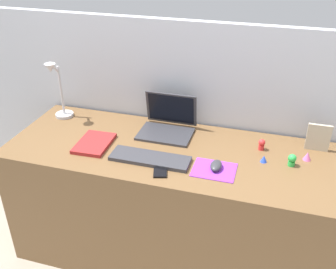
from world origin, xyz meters
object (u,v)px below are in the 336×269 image
(desk_lamp, at_px, (58,92))
(toy_figurine_red, at_px, (262,144))
(keyboard, at_px, (150,158))
(toy_figurine_blue, at_px, (264,159))
(picture_frame, at_px, (318,138))
(cell_phone, at_px, (160,170))
(notebook_pad, at_px, (94,143))
(laptop, at_px, (168,123))
(toy_figurine_green, at_px, (292,160))
(mouse, at_px, (216,166))
(toy_figurine_pink, at_px, (307,156))

(desk_lamp, distance_m, toy_figurine_red, 1.22)
(keyboard, distance_m, toy_figurine_blue, 0.58)
(desk_lamp, xyz_separation_m, picture_frame, (1.49, 0.05, -0.10))
(desk_lamp, relative_size, toy_figurine_red, 6.05)
(cell_phone, bearing_deg, toy_figurine_blue, 9.03)
(cell_phone, relative_size, toy_figurine_red, 2.07)
(notebook_pad, bearing_deg, picture_frame, 11.83)
(keyboard, bearing_deg, toy_figurine_red, 26.51)
(laptop, height_order, picture_frame, laptop)
(laptop, distance_m, notebook_pad, 0.43)
(cell_phone, bearing_deg, toy_figurine_green, 4.48)
(desk_lamp, xyz_separation_m, notebook_pad, (0.33, -0.24, -0.16))
(desk_lamp, bearing_deg, laptop, 2.56)
(keyboard, height_order, notebook_pad, same)
(mouse, distance_m, toy_figurine_red, 0.32)
(keyboard, relative_size, cell_phone, 3.20)
(laptop, xyz_separation_m, cell_phone, (0.08, -0.40, -0.05))
(keyboard, height_order, desk_lamp, desk_lamp)
(picture_frame, distance_m, toy_figurine_red, 0.29)
(laptop, bearing_deg, picture_frame, 1.66)
(toy_figurine_pink, relative_size, toy_figurine_green, 0.70)
(picture_frame, bearing_deg, toy_figurine_blue, -142.46)
(desk_lamp, height_order, toy_figurine_red, desk_lamp)
(cell_phone, xyz_separation_m, toy_figurine_red, (0.46, 0.34, 0.03))
(laptop, xyz_separation_m, mouse, (0.34, -0.31, -0.03))
(mouse, bearing_deg, cell_phone, -160.73)
(laptop, relative_size, keyboard, 0.73)
(notebook_pad, distance_m, picture_frame, 1.19)
(notebook_pad, bearing_deg, cell_phone, -19.70)
(mouse, distance_m, toy_figurine_green, 0.38)
(toy_figurine_red, xyz_separation_m, toy_figurine_green, (0.16, -0.11, 0.00))
(notebook_pad, bearing_deg, toy_figurine_green, 3.13)
(mouse, relative_size, picture_frame, 0.64)
(toy_figurine_red, bearing_deg, laptop, 173.90)
(desk_lamp, bearing_deg, keyboard, -23.53)
(cell_phone, distance_m, picture_frame, 0.85)
(keyboard, bearing_deg, mouse, 2.68)
(laptop, xyz_separation_m, toy_figurine_pink, (0.77, -0.09, -0.03))
(toy_figurine_red, height_order, toy_figurine_blue, toy_figurine_red)
(keyboard, height_order, picture_frame, picture_frame)
(laptop, bearing_deg, toy_figurine_pink, -6.88)
(toy_figurine_red, bearing_deg, mouse, -128.24)
(picture_frame, xyz_separation_m, toy_figurine_blue, (-0.26, -0.20, -0.06))
(cell_phone, xyz_separation_m, picture_frame, (0.74, 0.42, 0.07))
(laptop, distance_m, toy_figurine_green, 0.71)
(mouse, xyz_separation_m, desk_lamp, (-1.01, 0.28, 0.15))
(keyboard, bearing_deg, notebook_pad, 170.59)
(laptop, xyz_separation_m, toy_figurine_blue, (0.56, -0.17, -0.04))
(toy_figurine_red, bearing_deg, toy_figurine_pink, -8.67)
(notebook_pad, relative_size, toy_figurine_pink, 5.38)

